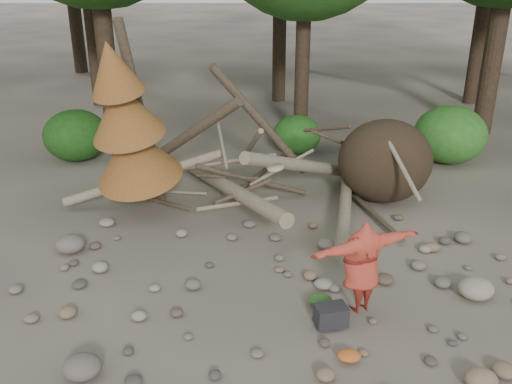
{
  "coord_description": "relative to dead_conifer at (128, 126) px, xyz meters",
  "views": [
    {
      "loc": [
        -0.44,
        -8.22,
        5.53
      ],
      "look_at": [
        -0.42,
        1.5,
        1.4
      ],
      "focal_mm": 40.0,
      "sensor_mm": 36.0,
      "label": 1
    }
  ],
  "objects": [
    {
      "name": "ground",
      "position": [
        3.12,
        -3.37,
        -2.11
      ],
      "size": [
        120.0,
        120.0,
        0.0
      ],
      "primitive_type": "plane",
      "color": "#514C44",
      "rests_on": "ground"
    },
    {
      "name": "cloth_orange",
      "position": [
        4.04,
        -4.92,
        -2.05
      ],
      "size": [
        0.35,
        0.28,
        0.13
      ],
      "primitive_type": "ellipsoid",
      "color": "#BC5720",
      "rests_on": "ground"
    },
    {
      "name": "bush_right",
      "position": [
        8.12,
        3.63,
        -1.31
      ],
      "size": [
        2.0,
        2.0,
        1.6
      ],
      "primitive_type": "ellipsoid",
      "color": "#317424",
      "rests_on": "ground"
    },
    {
      "name": "frisbee_thrower",
      "position": [
        4.38,
        -3.7,
        -1.23
      ],
      "size": [
        2.56,
        1.3,
        2.36
      ],
      "color": "#AE3627",
      "rests_on": "ground"
    },
    {
      "name": "boulder_mid_left",
      "position": [
        -0.99,
        -1.62,
        -1.94
      ],
      "size": [
        0.59,
        0.53,
        0.35
      ],
      "primitive_type": "ellipsoid",
      "color": "#665C56",
      "rests_on": "ground"
    },
    {
      "name": "boulder_front_left",
      "position": [
        0.25,
        -5.21,
        -1.95
      ],
      "size": [
        0.55,
        0.5,
        0.33
      ],
      "primitive_type": "ellipsoid",
      "color": "#625951",
      "rests_on": "ground"
    },
    {
      "name": "boulder_front_right",
      "position": [
        5.76,
        -5.44,
        -1.98
      ],
      "size": [
        0.45,
        0.41,
        0.27
      ],
      "primitive_type": "ellipsoid",
      "color": "#846E52",
      "rests_on": "ground"
    },
    {
      "name": "cloth_green",
      "position": [
        3.77,
        -3.49,
        -2.04
      ],
      "size": [
        0.4,
        0.33,
        0.15
      ],
      "primitive_type": "ellipsoid",
      "color": "#325D25",
      "rests_on": "ground"
    },
    {
      "name": "deadfall_pile",
      "position": [
        5.13,
        0.87,
        -1.16
      ],
      "size": [
        8.55,
        5.24,
        3.3
      ],
      "color": "#332619",
      "rests_on": "ground"
    },
    {
      "name": "boulder_mid_right",
      "position": [
        6.47,
        -3.25,
        -1.93
      ],
      "size": [
        0.61,
        0.55,
        0.37
      ],
      "primitive_type": "ellipsoid",
      "color": "gray",
      "rests_on": "ground"
    },
    {
      "name": "dead_conifer",
      "position": [
        0.0,
        0.0,
        0.0
      ],
      "size": [
        2.06,
        2.16,
        4.35
      ],
      "color": "#4C3F30",
      "rests_on": "ground"
    },
    {
      "name": "bush_mid",
      "position": [
        3.92,
        4.43,
        -1.55
      ],
      "size": [
        1.4,
        1.4,
        1.12
      ],
      "primitive_type": "ellipsoid",
      "color": "#27621C",
      "rests_on": "ground"
    },
    {
      "name": "bush_left",
      "position": [
        -2.38,
        3.83,
        -1.39
      ],
      "size": [
        1.8,
        1.8,
        1.44
      ],
      "primitive_type": "ellipsoid",
      "color": "#1D4D14",
      "rests_on": "ground"
    },
    {
      "name": "backpack",
      "position": [
        3.87,
        -4.09,
        -1.95
      ],
      "size": [
        0.56,
        0.44,
        0.33
      ],
      "primitive_type": "cube",
      "rotation": [
        0.0,
        0.0,
        0.23
      ],
      "color": "black",
      "rests_on": "ground"
    }
  ]
}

